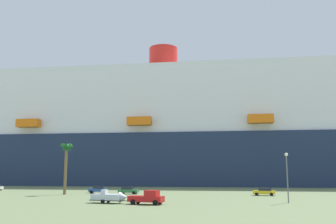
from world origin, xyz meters
The scene contains 9 objects.
ground_plane centered at (0.00, 30.00, 0.00)m, with size 600.00×600.00×0.00m, color #66754C.
cruise_ship centered at (26.98, 67.25, 17.88)m, with size 269.64×39.02×58.76m.
pickup_truck centered at (6.39, -12.26, 1.04)m, with size 5.86×3.03×2.20m.
small_boat_on_trailer centered at (-0.01, -11.15, 0.97)m, with size 7.12×2.84×2.15m.
palm_tree centered at (-17.27, 8.58, 9.06)m, with size 3.12×3.11×11.38m.
street_lamp centered at (28.60, -5.56, 5.32)m, with size 0.56×0.56×8.19m.
parked_car_blue_suv centered at (-11.90, 15.08, 0.83)m, with size 4.46×2.51×1.58m.
parked_car_yellow_taxi centered at (26.24, 12.42, 0.83)m, with size 4.83×2.62×1.58m.
parked_car_green_wagon centered at (-3.89, 12.96, 0.83)m, with size 4.56×2.21×1.58m.
Camera 1 is at (19.69, -70.40, 5.22)m, focal length 39.66 mm.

